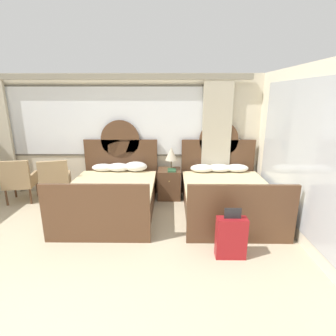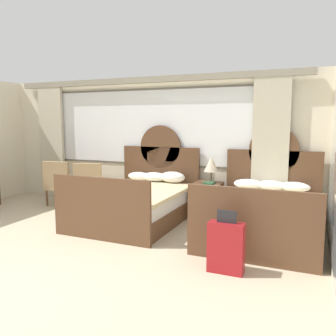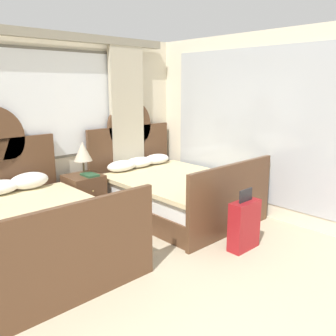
{
  "view_description": "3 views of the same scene",
  "coord_description": "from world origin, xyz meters",
  "px_view_note": "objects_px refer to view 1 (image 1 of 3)",
  "views": [
    {
      "loc": [
        1.46,
        -1.83,
        2.24
      ],
      "look_at": [
        1.41,
        2.31,
        1.07
      ],
      "focal_mm": 27.68,
      "sensor_mm": 36.0,
      "label": 1
    },
    {
      "loc": [
        3.22,
        -2.47,
        1.78
      ],
      "look_at": [
        1.18,
        2.33,
        1.08
      ],
      "focal_mm": 37.11,
      "sensor_mm": 36.0,
      "label": 2
    },
    {
      "loc": [
        -1.05,
        -0.85,
        1.95
      ],
      "look_at": [
        1.91,
        2.34,
        0.92
      ],
      "focal_mm": 37.5,
      "sensor_mm": 36.0,
      "label": 3
    }
  ],
  "objects_px": {
    "bed_near_window": "(113,194)",
    "nightstand_between_beds": "(169,184)",
    "book_on_nightstand": "(172,170)",
    "armchair_by_window_left": "(55,180)",
    "armchair_by_window_centre": "(19,180)",
    "suitcase_on_floor": "(231,238)",
    "table_lamp_on_nightstand": "(171,154)",
    "bed_near_mirror": "(226,195)"
  },
  "relations": [
    {
      "from": "bed_near_window",
      "to": "armchair_by_window_left",
      "type": "distance_m",
      "value": 1.38
    },
    {
      "from": "nightstand_between_beds",
      "to": "armchair_by_window_centre",
      "type": "bearing_deg",
      "value": -174.87
    },
    {
      "from": "book_on_nightstand",
      "to": "armchair_by_window_left",
      "type": "relative_size",
      "value": 0.27
    },
    {
      "from": "nightstand_between_beds",
      "to": "book_on_nightstand",
      "type": "bearing_deg",
      "value": -60.74
    },
    {
      "from": "table_lamp_on_nightstand",
      "to": "book_on_nightstand",
      "type": "xyz_separation_m",
      "value": [
        0.01,
        -0.15,
        -0.32
      ]
    },
    {
      "from": "nightstand_between_beds",
      "to": "armchair_by_window_left",
      "type": "distance_m",
      "value": 2.45
    },
    {
      "from": "bed_near_window",
      "to": "book_on_nightstand",
      "type": "distance_m",
      "value": 1.36
    },
    {
      "from": "armchair_by_window_centre",
      "to": "suitcase_on_floor",
      "type": "relative_size",
      "value": 1.26
    },
    {
      "from": "nightstand_between_beds",
      "to": "table_lamp_on_nightstand",
      "type": "distance_m",
      "value": 0.67
    },
    {
      "from": "nightstand_between_beds",
      "to": "table_lamp_on_nightstand",
      "type": "relative_size",
      "value": 1.36
    },
    {
      "from": "armchair_by_window_left",
      "to": "suitcase_on_floor",
      "type": "bearing_deg",
      "value": -30.41
    },
    {
      "from": "armchair_by_window_left",
      "to": "armchair_by_window_centre",
      "type": "xyz_separation_m",
      "value": [
        -0.78,
        -0.0,
        0.0
      ]
    },
    {
      "from": "book_on_nightstand",
      "to": "suitcase_on_floor",
      "type": "xyz_separation_m",
      "value": [
        0.83,
        -2.13,
        -0.37
      ]
    },
    {
      "from": "bed_near_window",
      "to": "suitcase_on_floor",
      "type": "height_order",
      "value": "bed_near_window"
    },
    {
      "from": "bed_near_window",
      "to": "armchair_by_window_left",
      "type": "xyz_separation_m",
      "value": [
        -1.31,
        0.42,
        0.16
      ]
    },
    {
      "from": "nightstand_between_beds",
      "to": "armchair_by_window_centre",
      "type": "distance_m",
      "value": 3.22
    },
    {
      "from": "armchair_by_window_centre",
      "to": "table_lamp_on_nightstand",
      "type": "bearing_deg",
      "value": 5.91
    },
    {
      "from": "armchair_by_window_left",
      "to": "armchair_by_window_centre",
      "type": "bearing_deg",
      "value": -179.85
    },
    {
      "from": "table_lamp_on_nightstand",
      "to": "armchair_by_window_centre",
      "type": "bearing_deg",
      "value": -174.09
    },
    {
      "from": "bed_near_mirror",
      "to": "book_on_nightstand",
      "type": "height_order",
      "value": "bed_near_mirror"
    },
    {
      "from": "book_on_nightstand",
      "to": "armchair_by_window_centre",
      "type": "distance_m",
      "value": 3.27
    },
    {
      "from": "bed_near_window",
      "to": "bed_near_mirror",
      "type": "xyz_separation_m",
      "value": [
        2.23,
        -0.0,
        -0.0
      ]
    },
    {
      "from": "table_lamp_on_nightstand",
      "to": "book_on_nightstand",
      "type": "bearing_deg",
      "value": -85.2
    },
    {
      "from": "nightstand_between_beds",
      "to": "book_on_nightstand",
      "type": "height_order",
      "value": "book_on_nightstand"
    },
    {
      "from": "nightstand_between_beds",
      "to": "bed_near_window",
      "type": "bearing_deg",
      "value": -147.65
    },
    {
      "from": "suitcase_on_floor",
      "to": "book_on_nightstand",
      "type": "bearing_deg",
      "value": 111.34
    },
    {
      "from": "armchair_by_window_centre",
      "to": "bed_near_window",
      "type": "bearing_deg",
      "value": -11.31
    },
    {
      "from": "book_on_nightstand",
      "to": "suitcase_on_floor",
      "type": "height_order",
      "value": "suitcase_on_floor"
    },
    {
      "from": "bed_near_window",
      "to": "bed_near_mirror",
      "type": "height_order",
      "value": "same"
    },
    {
      "from": "bed_near_window",
      "to": "armchair_by_window_centre",
      "type": "bearing_deg",
      "value": 168.69
    },
    {
      "from": "suitcase_on_floor",
      "to": "table_lamp_on_nightstand",
      "type": "bearing_deg",
      "value": 110.34
    },
    {
      "from": "nightstand_between_beds",
      "to": "armchair_by_window_centre",
      "type": "xyz_separation_m",
      "value": [
        -3.2,
        -0.29,
        0.18
      ]
    },
    {
      "from": "bed_near_mirror",
      "to": "nightstand_between_beds",
      "type": "relative_size",
      "value": 3.41
    },
    {
      "from": "bed_near_window",
      "to": "table_lamp_on_nightstand",
      "type": "bearing_deg",
      "value": 33.09
    },
    {
      "from": "bed_near_window",
      "to": "book_on_nightstand",
      "type": "bearing_deg",
      "value": 27.4
    },
    {
      "from": "bed_near_mirror",
      "to": "suitcase_on_floor",
      "type": "height_order",
      "value": "bed_near_mirror"
    },
    {
      "from": "bed_near_window",
      "to": "bed_near_mirror",
      "type": "bearing_deg",
      "value": -0.03
    },
    {
      "from": "suitcase_on_floor",
      "to": "armchair_by_window_left",
      "type": "bearing_deg",
      "value": 149.59
    },
    {
      "from": "bed_near_window",
      "to": "nightstand_between_beds",
      "type": "xyz_separation_m",
      "value": [
        1.11,
        0.71,
        -0.02
      ]
    },
    {
      "from": "armchair_by_window_left",
      "to": "bed_near_window",
      "type": "bearing_deg",
      "value": -17.8
    },
    {
      "from": "bed_near_mirror",
      "to": "armchair_by_window_centre",
      "type": "relative_size",
      "value": 2.35
    },
    {
      "from": "book_on_nightstand",
      "to": "suitcase_on_floor",
      "type": "relative_size",
      "value": 0.34
    }
  ]
}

